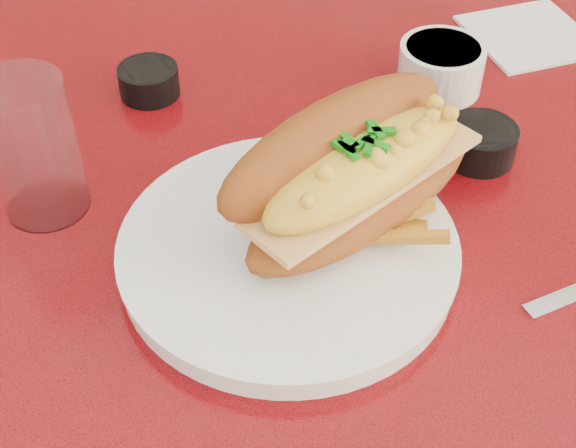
% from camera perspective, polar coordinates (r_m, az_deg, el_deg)
% --- Properties ---
extents(diner_table, '(1.23, 0.83, 0.77)m').
position_cam_1_polar(diner_table, '(0.82, 7.40, -6.33)').
color(diner_table, red).
rests_on(diner_table, ground).
extents(booth_bench_far, '(1.20, 0.51, 0.90)m').
position_cam_1_polar(booth_bench_far, '(1.64, 8.60, 8.03)').
color(booth_bench_far, '#A1170A').
rests_on(booth_bench_far, ground).
extents(dinner_plate, '(0.32, 0.32, 0.02)m').
position_cam_1_polar(dinner_plate, '(0.63, -0.00, -1.91)').
color(dinner_plate, white).
rests_on(dinner_plate, diner_table).
extents(mac_hoagie, '(0.23, 0.26, 0.10)m').
position_cam_1_polar(mac_hoagie, '(0.63, 4.69, 3.95)').
color(mac_hoagie, '#914817').
rests_on(mac_hoagie, dinner_plate).
extents(fries_pile, '(0.12, 0.11, 0.03)m').
position_cam_1_polar(fries_pile, '(0.65, 4.79, 1.98)').
color(fries_pile, gold).
rests_on(fries_pile, dinner_plate).
extents(fork, '(0.07, 0.16, 0.00)m').
position_cam_1_polar(fork, '(0.63, 5.52, -1.50)').
color(fork, silver).
rests_on(fork, dinner_plate).
extents(gravy_ramekin, '(0.11, 0.11, 0.05)m').
position_cam_1_polar(gravy_ramekin, '(0.83, 10.81, 10.98)').
color(gravy_ramekin, white).
rests_on(gravy_ramekin, diner_table).
extents(sauce_cup_left, '(0.07, 0.07, 0.03)m').
position_cam_1_polar(sauce_cup_left, '(0.82, -9.88, 10.07)').
color(sauce_cup_left, black).
rests_on(sauce_cup_left, diner_table).
extents(sauce_cup_right, '(0.07, 0.07, 0.03)m').
position_cam_1_polar(sauce_cup_right, '(0.75, 13.54, 5.74)').
color(sauce_cup_right, black).
rests_on(sauce_cup_right, diner_table).
extents(water_tumbler, '(0.08, 0.08, 0.12)m').
position_cam_1_polar(water_tumbler, '(0.68, -17.66, 5.14)').
color(water_tumbler, silver).
rests_on(water_tumbler, diner_table).
extents(paper_napkin, '(0.17, 0.17, 0.00)m').
position_cam_1_polar(paper_napkin, '(0.95, 16.79, 12.73)').
color(paper_napkin, white).
rests_on(paper_napkin, diner_table).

